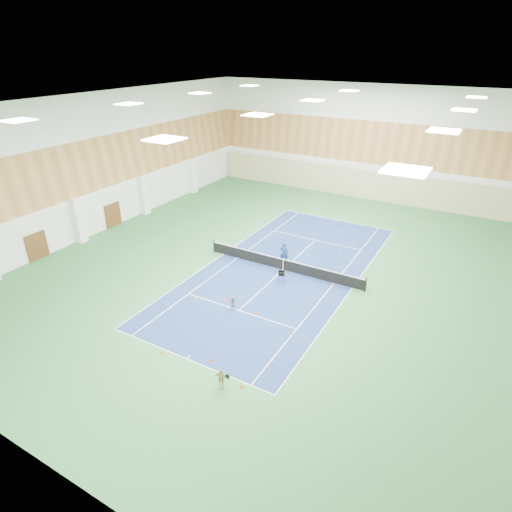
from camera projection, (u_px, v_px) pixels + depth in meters
The scene contains 22 objects.
ground at pixel (283, 270), 32.75m from camera, with size 40.00×40.00×0.00m, color #2D6938.
room_shell at pixel (285, 195), 30.08m from camera, with size 36.00×40.00×12.00m, color white, non-canonical shape.
wood_cladding at pixel (286, 167), 29.18m from camera, with size 36.00×40.00×8.00m, color #BE7E46, non-canonical shape.
ceiling_light_grid at pixel (288, 107), 27.44m from camera, with size 21.40×25.40×0.06m, color white, non-canonical shape.
court_surface at pixel (283, 270), 32.75m from camera, with size 10.97×23.77×0.01m, color navy.
tennis_balls_scatter at pixel (283, 269), 32.73m from camera, with size 10.57×22.77×0.07m, color #BACE23, non-canonical shape.
tennis_net at pixel (283, 264), 32.50m from camera, with size 12.80×0.10×1.10m, color black, non-canonical shape.
back_curtain at pixel (363, 184), 47.38m from camera, with size 35.40×0.16×3.20m, color #C6B793.
door_left_a at pixel (37, 246), 34.01m from camera, with size 0.08×1.80×2.20m, color #593319.
door_left_b at pixel (113, 215), 40.23m from camera, with size 0.08×1.80×2.20m, color #593319.
coach at pixel (284, 253), 33.36m from camera, with size 0.67×0.44×1.84m, color navy.
child_court at pixel (233, 304), 27.58m from camera, with size 0.48×0.37×0.99m, color gray.
child_apron at pixel (221, 378), 21.31m from camera, with size 0.69×0.29×1.17m, color tan.
ball_cart at pixel (282, 276), 31.00m from camera, with size 0.47×0.47×0.81m, color black, non-canonical shape.
cone_svc_a at pixel (195, 298), 28.90m from camera, with size 0.20×0.20×0.22m, color #FF570D.
cone_svc_b at pixel (224, 299), 28.77m from camera, with size 0.23×0.23×0.25m, color #FF4E0D.
cone_svc_c at pixel (256, 313), 27.34m from camera, with size 0.22×0.22×0.24m, color #DE400B.
cone_svc_d at pixel (291, 332), 25.51m from camera, with size 0.19×0.19×0.21m, color #DD570B.
cone_base_a at pixel (144, 333), 25.45m from camera, with size 0.17×0.17×0.19m, color orange.
cone_base_b at pixel (162, 352), 23.89m from camera, with size 0.18×0.18×0.20m, color #DD5F0B.
cone_base_c at pixel (212, 359), 23.29m from camera, with size 0.22×0.22×0.25m, color #F04D0C.
cone_base_d at pixel (242, 386), 21.49m from camera, with size 0.19×0.19×0.21m, color #EE560C.
Camera 1 is at (12.53, -26.06, 15.55)m, focal length 30.00 mm.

